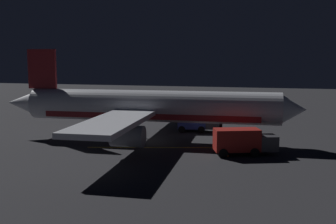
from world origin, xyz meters
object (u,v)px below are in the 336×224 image
at_px(traffic_cone_near_left, 215,143).
at_px(traffic_cone_near_right, 227,154).
at_px(baggage_truck, 242,142).
at_px(ground_crew_worker, 267,146).
at_px(traffic_cone_under_wing, 235,133).
at_px(airliner, 146,108).
at_px(catering_truck, 196,123).

distance_m(traffic_cone_near_left, traffic_cone_near_right, 5.28).
bearing_deg(baggage_truck, traffic_cone_near_left, -138.78).
relative_size(baggage_truck, ground_crew_worker, 3.78).
xyz_separation_m(baggage_truck, traffic_cone_near_left, (-3.74, -3.28, -1.10)).
bearing_deg(ground_crew_worker, traffic_cone_under_wing, -157.09).
distance_m(airliner, traffic_cone_near_right, 11.88).
xyz_separation_m(traffic_cone_near_left, traffic_cone_near_right, (4.91, 1.93, 0.00)).
bearing_deg(traffic_cone_under_wing, baggage_truck, 9.09).
height_order(baggage_truck, ground_crew_worker, baggage_truck).
bearing_deg(catering_truck, ground_crew_worker, 41.23).
bearing_deg(traffic_cone_near_left, traffic_cone_under_wing, 167.11).
relative_size(ground_crew_worker, traffic_cone_near_left, 3.16).
bearing_deg(baggage_truck, catering_truck, -149.24).
xyz_separation_m(catering_truck, traffic_cone_near_right, (12.60, 5.46, -0.95)).
xyz_separation_m(ground_crew_worker, traffic_cone_near_right, (2.10, -3.75, -0.64)).
relative_size(catering_truck, traffic_cone_near_left, 10.37).
xyz_separation_m(baggage_truck, traffic_cone_near_right, (1.17, -1.35, -1.10)).
height_order(traffic_cone_near_left, traffic_cone_near_right, same).
bearing_deg(airliner, traffic_cone_under_wing, 124.19).
distance_m(catering_truck, traffic_cone_under_wing, 5.25).
bearing_deg(traffic_cone_near_left, traffic_cone_near_right, 21.48).
distance_m(baggage_truck, traffic_cone_near_right, 2.09).
xyz_separation_m(airliner, ground_crew_worker, (3.15, 13.75, -3.05)).
distance_m(traffic_cone_near_left, traffic_cone_under_wing, 7.07).
xyz_separation_m(baggage_truck, traffic_cone_under_wing, (-10.64, -1.70, -1.10)).
xyz_separation_m(catering_truck, ground_crew_worker, (10.50, 9.20, -0.31)).
relative_size(catering_truck, ground_crew_worker, 3.28).
relative_size(airliner, traffic_cone_near_right, 64.95).
bearing_deg(traffic_cone_near_right, baggage_truck, 130.96).
height_order(ground_crew_worker, traffic_cone_under_wing, ground_crew_worker).
bearing_deg(catering_truck, traffic_cone_near_right, 23.42).
height_order(traffic_cone_near_right, traffic_cone_under_wing, same).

